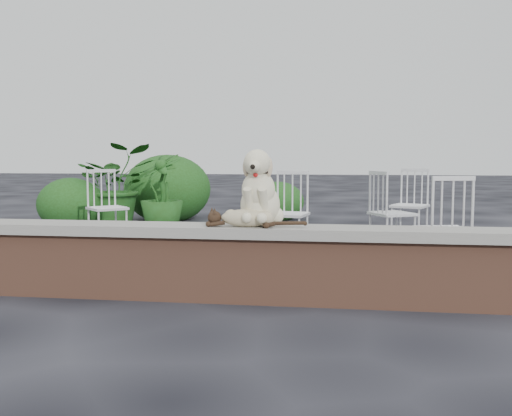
# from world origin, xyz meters

# --- Properties ---
(ground) EXTENTS (60.00, 60.00, 0.00)m
(ground) POSITION_xyz_m (0.00, 0.00, 0.00)
(ground) COLOR black
(ground) RESTS_ON ground
(brick_wall) EXTENTS (6.00, 0.30, 0.50)m
(brick_wall) POSITION_xyz_m (0.00, 0.00, 0.25)
(brick_wall) COLOR brown
(brick_wall) RESTS_ON ground
(capstone) EXTENTS (6.20, 0.40, 0.08)m
(capstone) POSITION_xyz_m (0.00, 0.00, 0.54)
(capstone) COLOR slate
(capstone) RESTS_ON brick_wall
(dog) EXTENTS (0.42, 0.53, 0.59)m
(dog) POSITION_xyz_m (-0.27, 0.09, 0.88)
(dog) COLOR beige
(dog) RESTS_ON capstone
(cat) EXTENTS (0.90, 0.27, 0.15)m
(cat) POSITION_xyz_m (-0.35, -0.06, 0.66)
(cat) COLOR tan
(cat) RESTS_ON capstone
(chair_e) EXTENTS (0.76, 0.76, 0.94)m
(chair_e) POSITION_xyz_m (0.93, 2.44, 0.47)
(chair_e) COLOR silver
(chair_e) RESTS_ON ground
(chair_b) EXTENTS (0.66, 0.66, 0.94)m
(chair_b) POSITION_xyz_m (-0.25, 2.20, 0.47)
(chair_b) COLOR silver
(chair_b) RESTS_ON ground
(chair_a) EXTENTS (0.79, 0.79, 0.94)m
(chair_a) POSITION_xyz_m (-2.58, 2.63, 0.47)
(chair_a) COLOR silver
(chair_a) RESTS_ON ground
(chair_d) EXTENTS (0.74, 0.74, 0.94)m
(chair_d) POSITION_xyz_m (1.24, 3.54, 0.47)
(chair_d) COLOR silver
(chair_d) RESTS_ON ground
(chair_c) EXTENTS (0.67, 0.67, 0.94)m
(chair_c) POSITION_xyz_m (1.26, 1.04, 0.47)
(chair_c) COLOR silver
(chair_c) RESTS_ON ground
(potted_plant_a) EXTENTS (1.50, 1.42, 1.30)m
(potted_plant_a) POSITION_xyz_m (-3.15, 4.39, 0.65)
(potted_plant_a) COLOR #1B3E11
(potted_plant_a) RESTS_ON ground
(potted_plant_b) EXTENTS (0.88, 0.88, 1.13)m
(potted_plant_b) POSITION_xyz_m (-2.26, 3.87, 0.57)
(potted_plant_b) COLOR #1B3E11
(potted_plant_b) RESTS_ON ground
(shrubbery) EXTENTS (4.00, 2.54, 1.19)m
(shrubbery) POSITION_xyz_m (-2.63, 5.20, 0.47)
(shrubbery) COLOR #1B3E11
(shrubbery) RESTS_ON ground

